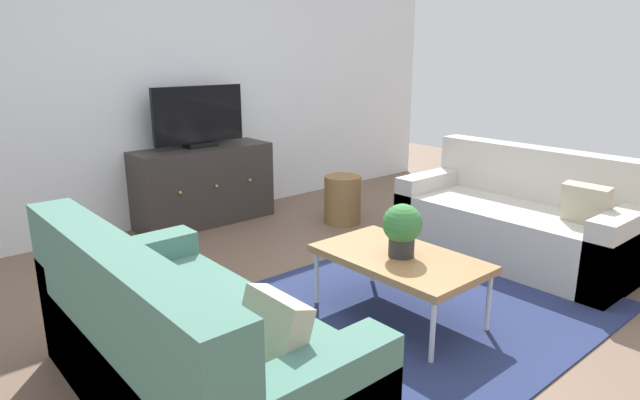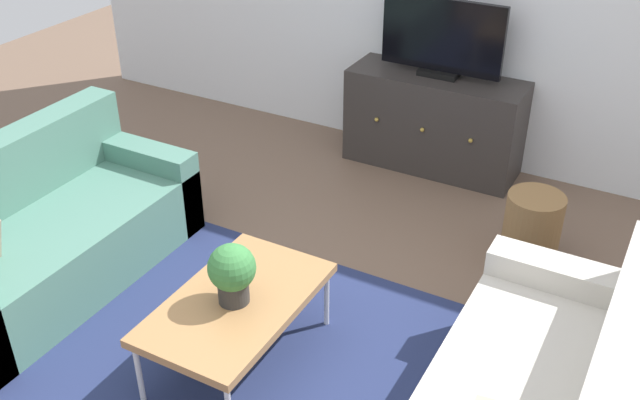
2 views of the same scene
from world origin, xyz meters
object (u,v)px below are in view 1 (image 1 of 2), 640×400
couch_left_side (177,353)px  flat_screen_tv (199,117)px  couch_right_side (521,222)px  tv_console (204,185)px  potted_plant (402,228)px  coffee_table (399,260)px  wicker_basket (343,199)px

couch_left_side → flat_screen_tv: flat_screen_tv is taller
couch_left_side → couch_right_side: same height
tv_console → couch_left_side: bearing=-121.7°
potted_plant → couch_right_side: bearing=2.6°
coffee_table → flat_screen_tv: 2.52m
couch_left_side → couch_right_side: size_ratio=1.00×
couch_right_side → flat_screen_tv: bearing=120.4°
couch_right_side → coffee_table: 1.48m
flat_screen_tv → wicker_basket: 1.50m
flat_screen_tv → wicker_basket: (0.96, -0.87, -0.76)m
couch_left_side → potted_plant: 1.42m
couch_right_side → potted_plant: couch_right_side is taller
potted_plant → wicker_basket: (1.04, 1.60, -0.35)m
potted_plant → tv_console: size_ratio=0.25×
couch_right_side → tv_console: 2.76m
couch_right_side → coffee_table: (-1.48, -0.05, 0.09)m
couch_right_side → potted_plant: (-1.48, -0.07, 0.29)m
couch_right_side → potted_plant: size_ratio=5.51×
couch_right_side → potted_plant: 1.51m
couch_left_side → couch_right_side: bearing=0.0°
couch_right_side → flat_screen_tv: (-1.40, 2.39, 0.70)m
wicker_basket → couch_left_side: bearing=-147.8°
coffee_table → couch_left_side: bearing=177.8°
couch_left_side → potted_plant: size_ratio=5.51×
flat_screen_tv → coffee_table: bearing=-91.7°
couch_right_side → coffee_table: size_ratio=1.75×
coffee_table → tv_console: bearing=88.2°
couch_left_side → flat_screen_tv: bearing=58.6°
wicker_basket → couch_right_side: bearing=-73.9°
couch_left_side → flat_screen_tv: 2.89m
couch_right_side → wicker_basket: bearing=106.1°
potted_plant → tv_console: 2.45m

